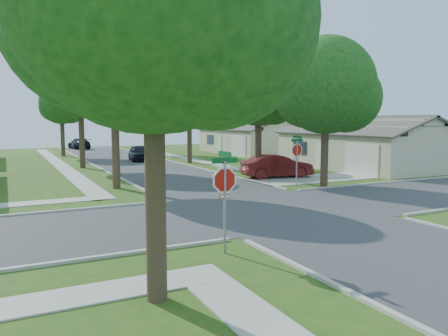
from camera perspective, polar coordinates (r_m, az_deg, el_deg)
ground at (r=19.21m, az=6.32°, el=-5.38°), size 100.00×100.00×0.00m
road_ns at (r=19.21m, az=6.33°, el=-5.36°), size 7.00×100.00×0.02m
sidewalk_ne at (r=45.03m, az=-5.26°, el=1.34°), size 1.20×40.00×0.04m
sidewalk_nw at (r=42.15m, az=-20.88°, el=0.62°), size 1.20×40.00×0.04m
driveway at (r=29.46m, az=11.70°, el=-1.35°), size 8.80×3.60×0.05m
stop_sign_sw at (r=12.53m, az=0.09°, el=-2.15°), size 1.05×0.80×2.98m
stop_sign_ne at (r=25.43m, az=9.50°, el=2.04°), size 1.05×0.80×2.98m
tree_e_near at (r=29.03m, az=4.62°, el=9.76°), size 4.97×4.80×8.28m
tree_e_mid at (r=39.80m, az=-4.50°, el=9.68°), size 5.59×5.40×9.21m
tree_e_far at (r=52.03m, az=-9.99°, el=8.50°), size 5.17×5.00×8.72m
tree_w_near at (r=25.50m, az=-14.08°, el=11.14°), size 5.38×5.20×8.97m
tree_w_mid at (r=37.29m, az=-18.21°, el=9.99°), size 5.80×5.60×9.56m
tree_w_far at (r=50.11m, az=-20.42°, el=7.75°), size 4.76×4.60×8.04m
tree_sw_corner at (r=9.53m, az=-9.00°, el=20.78°), size 6.21×6.00×9.55m
tree_ne_corner at (r=26.05m, az=13.29°, el=9.90°), size 5.80×5.60×8.66m
house_ne_near at (r=37.58m, az=17.76°, el=2.38°), size 8.42×13.60×4.23m
house_ne_far at (r=51.96m, az=3.72°, el=3.66°), size 8.42×13.60×4.23m
car_driveway at (r=29.55m, az=6.92°, el=0.25°), size 5.02×2.44×1.58m
car_curb_east at (r=42.62m, az=-11.00°, el=1.97°), size 2.37×4.65×1.52m
car_curb_west at (r=62.29m, az=-18.38°, el=3.05°), size 2.64×5.20×1.45m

